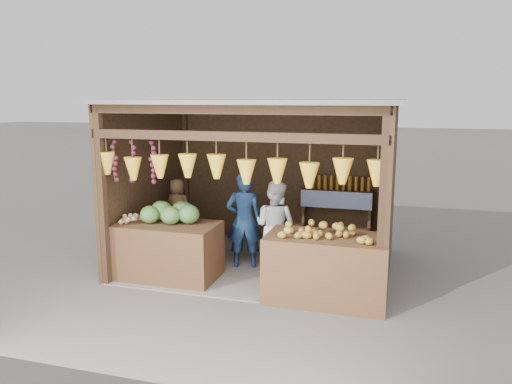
% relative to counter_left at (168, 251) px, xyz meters
% --- Properties ---
extents(ground, '(80.00, 80.00, 0.00)m').
position_rel_counter_left_xyz_m(ground, '(1.18, 0.95, -0.42)').
color(ground, '#514F49').
rests_on(ground, ground).
extents(stall_structure, '(4.30, 3.30, 2.66)m').
position_rel_counter_left_xyz_m(stall_structure, '(1.14, 0.91, 1.24)').
color(stall_structure, slate).
rests_on(stall_structure, ground).
extents(back_shelf, '(1.25, 0.32, 1.32)m').
position_rel_counter_left_xyz_m(back_shelf, '(2.23, 2.24, 0.45)').
color(back_shelf, '#382314').
rests_on(back_shelf, ground).
extents(counter_left, '(1.50, 0.85, 0.84)m').
position_rel_counter_left_xyz_m(counter_left, '(0.00, 0.00, 0.00)').
color(counter_left, '#4A2C18').
rests_on(counter_left, ground).
extents(counter_right, '(1.60, 0.85, 0.89)m').
position_rel_counter_left_xyz_m(counter_right, '(2.41, -0.18, 0.02)').
color(counter_right, '#53351B').
rests_on(counter_right, ground).
extents(stool, '(0.35, 0.35, 0.33)m').
position_rel_counter_left_xyz_m(stool, '(-0.36, 1.14, -0.26)').
color(stool, black).
rests_on(stool, ground).
extents(man_standing, '(0.64, 0.51, 1.54)m').
position_rel_counter_left_xyz_m(man_standing, '(0.96, 0.77, 0.35)').
color(man_standing, '#132849').
rests_on(man_standing, ground).
extents(woman_standing, '(0.83, 0.73, 1.44)m').
position_rel_counter_left_xyz_m(woman_standing, '(1.46, 0.79, 0.30)').
color(woman_standing, silver).
rests_on(woman_standing, ground).
extents(vendor_seated, '(0.53, 0.38, 1.01)m').
position_rel_counter_left_xyz_m(vendor_seated, '(-0.36, 1.14, 0.41)').
color(vendor_seated, '#513520').
rests_on(vendor_seated, stool).
extents(melon_pile, '(1.00, 0.50, 0.32)m').
position_rel_counter_left_xyz_m(melon_pile, '(-0.02, 0.07, 0.58)').
color(melon_pile, '#214813').
rests_on(melon_pile, counter_left).
extents(tanfruit_pile, '(0.34, 0.40, 0.13)m').
position_rel_counter_left_xyz_m(tanfruit_pile, '(-0.57, -0.09, 0.49)').
color(tanfruit_pile, tan).
rests_on(tanfruit_pile, counter_left).
extents(mango_pile, '(1.40, 0.64, 0.22)m').
position_rel_counter_left_xyz_m(mango_pile, '(2.43, -0.22, 0.58)').
color(mango_pile, '#C45B1A').
rests_on(mango_pile, counter_right).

